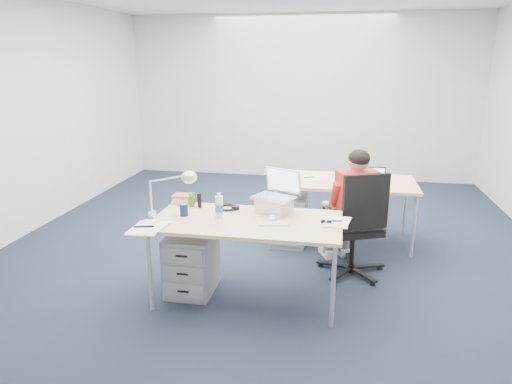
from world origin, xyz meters
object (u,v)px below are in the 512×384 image
drawer_pedestal_near (192,262)px  sunglasses (326,222)px  computer_mouse (272,218)px  dark_laptop (373,177)px  seated_person (349,208)px  far_cup (356,173)px  wireless_keyboard (274,223)px  bear_figurine (192,199)px  can_koozie (184,209)px  desk_lamp (166,193)px  silver_laptop (274,192)px  desk_near (247,225)px  headphones (227,207)px  drawer_pedestal_far (289,220)px  book_stack (183,199)px  office_chair (354,245)px  water_bottle (219,205)px  cordless_phone (200,201)px  desk_far (343,184)px

drawer_pedestal_near → sunglasses: size_ratio=5.91×
computer_mouse → dark_laptop: size_ratio=0.35×
seated_person → far_cup: 0.86m
wireless_keyboard → bear_figurine: bear_figurine is taller
can_koozie → desk_lamp: size_ratio=0.27×
silver_laptop → desk_lamp: desk_lamp is taller
seated_person → silver_laptop: (-0.67, -0.56, 0.29)m
desk_near → bear_figurine: (-0.57, 0.28, 0.12)m
wireless_keyboard → drawer_pedestal_near: bearing=161.5°
seated_person → headphones: seated_person is taller
drawer_pedestal_far → desk_lamp: bearing=-122.2°
book_stack → desk_lamp: bearing=-89.7°
book_stack → office_chair: bearing=10.2°
far_cup → silver_laptop: bearing=-118.1°
seated_person → headphones: 1.24m
office_chair → computer_mouse: 1.04m
drawer_pedestal_far → sunglasses: 1.47m
drawer_pedestal_far → silver_laptop: silver_laptop is taller
wireless_keyboard → headphones: bearing=134.9°
office_chair → dark_laptop: 0.87m
desk_near → drawer_pedestal_near: 0.66m
drawer_pedestal_near → bear_figurine: bearing=103.3°
far_cup → bear_figurine: bearing=-138.1°
drawer_pedestal_near → water_bottle: 0.63m
book_stack → drawer_pedestal_far: bearing=47.9°
silver_laptop → can_koozie: (-0.76, -0.23, -0.13)m
wireless_keyboard → headphones: headphones is taller
desk_near → seated_person: 1.19m
cordless_phone → sunglasses: cordless_phone is taller
desk_far → desk_near: bearing=-118.5°
office_chair → silver_laptop: size_ratio=2.84×
dark_laptop → computer_mouse: bearing=-125.8°
computer_mouse → sunglasses: 0.45m
desk_near → desk_far: (0.81, 1.49, 0.00)m
drawer_pedestal_near → headphones: bearing=37.7°
seated_person → wireless_keyboard: (-0.63, -0.87, 0.11)m
drawer_pedestal_near → bear_figurine: size_ratio=3.94×
office_chair → desk_lamp: size_ratio=2.38×
bear_figurine → can_koozie: bearing=-75.4°
desk_near → cordless_phone: (-0.49, 0.25, 0.11)m
can_koozie → far_cup: 2.22m
can_koozie → far_cup: can_koozie is taller
headphones → book_stack: book_stack is taller
desk_far → headphones: bearing=-130.4°
drawer_pedestal_far → bear_figurine: size_ratio=3.94×
seated_person → drawer_pedestal_far: bearing=115.5°
cordless_phone → desk_near: bearing=-33.1°
book_stack → silver_laptop: bearing=-7.1°
desk_near → cordless_phone: 0.56m
desk_lamp → book_stack: bearing=90.5°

